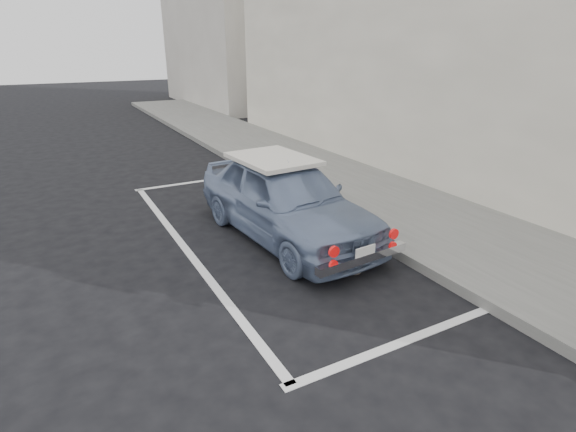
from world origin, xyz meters
name	(u,v)px	position (x,y,z in m)	size (l,w,h in m)	color
ground	(339,331)	(0.00, 0.00, 0.00)	(80.00, 80.00, 0.00)	black
sidewalk	(422,219)	(3.20, 2.00, 0.07)	(2.80, 40.00, 0.15)	slate
shop_building	(478,23)	(6.33, 4.00, 3.49)	(3.50, 18.00, 7.00)	beige
building_far	(221,24)	(6.35, 20.00, 4.00)	(3.50, 10.00, 8.00)	#B7B0A6
pline_rear	(403,342)	(0.50, -0.50, 0.00)	(3.00, 0.12, 0.01)	silver
pline_front	(200,181)	(0.50, 6.50, 0.00)	(3.00, 0.12, 0.01)	silver
pline_side	(185,248)	(-0.90, 3.00, 0.00)	(0.12, 7.00, 0.01)	silver
retro_coupe	(286,198)	(0.74, 2.67, 0.67)	(1.87, 4.03, 1.33)	#7184A6
cat	(354,267)	(0.95, 1.03, 0.11)	(0.21, 0.46, 0.25)	#6F6354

